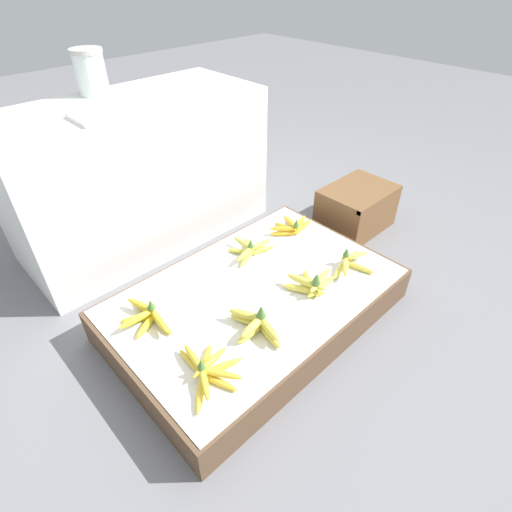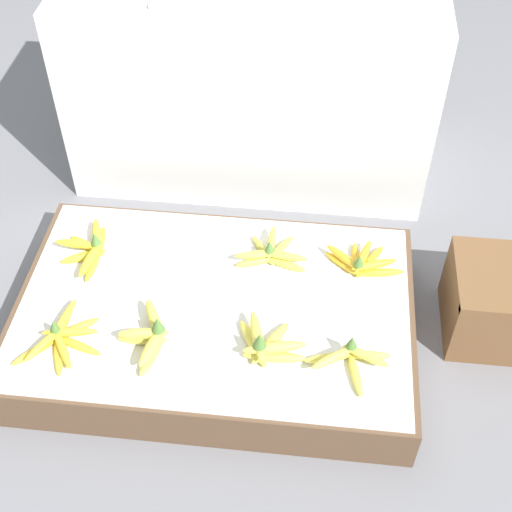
{
  "view_description": "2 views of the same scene",
  "coord_description": "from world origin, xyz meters",
  "views": [
    {
      "loc": [
        -0.81,
        -0.85,
        1.24
      ],
      "look_at": [
        0.07,
        0.07,
        0.25
      ],
      "focal_mm": 28.0,
      "sensor_mm": 36.0,
      "label": 1
    },
    {
      "loc": [
        0.26,
        -1.29,
        1.73
      ],
      "look_at": [
        0.11,
        0.13,
        0.22
      ],
      "focal_mm": 50.0,
      "sensor_mm": 36.0,
      "label": 2
    }
  ],
  "objects": [
    {
      "name": "ground_plane",
      "position": [
        0.0,
        0.0,
        0.0
      ],
      "size": [
        10.0,
        10.0,
        0.0
      ],
      "primitive_type": "plane",
      "color": "slate"
    },
    {
      "name": "display_platform",
      "position": [
        0.0,
        0.0,
        0.08
      ],
      "size": [
        1.14,
        0.74,
        0.15
      ],
      "color": "brown",
      "rests_on": "ground_plane"
    },
    {
      "name": "banana_bunch_front_left",
      "position": [
        -0.39,
        -0.18,
        0.18
      ],
      "size": [
        0.24,
        0.26,
        0.08
      ],
      "color": "gold",
      "rests_on": "display_platform"
    },
    {
      "name": "banana_bunch_middle_midright",
      "position": [
        0.15,
        0.19,
        0.18
      ],
      "size": [
        0.22,
        0.17,
        0.09
      ],
      "color": "gold",
      "rests_on": "display_platform"
    },
    {
      "name": "banana_bunch_middle_right",
      "position": [
        0.42,
        0.18,
        0.18
      ],
      "size": [
        0.24,
        0.15,
        0.09
      ],
      "color": "gold",
      "rests_on": "display_platform"
    },
    {
      "name": "back_vendor_table",
      "position": [
        0.01,
        0.85,
        0.35
      ],
      "size": [
        1.23,
        0.55,
        0.71
      ],
      "color": "white",
      "rests_on": "ground_plane"
    },
    {
      "name": "banana_bunch_middle_left",
      "position": [
        -0.4,
        0.15,
        0.18
      ],
      "size": [
        0.16,
        0.25,
        0.09
      ],
      "color": "yellow",
      "rests_on": "display_platform"
    },
    {
      "name": "banana_bunch_front_right",
      "position": [
        0.39,
        -0.17,
        0.18
      ],
      "size": [
        0.23,
        0.15,
        0.09
      ],
      "color": "#DBCC4C",
      "rests_on": "display_platform"
    },
    {
      "name": "banana_bunch_front_midright",
      "position": [
        0.16,
        -0.16,
        0.19
      ],
      "size": [
        0.2,
        0.17,
        0.11
      ],
      "color": "#DBCC4C",
      "rests_on": "display_platform"
    },
    {
      "name": "banana_bunch_front_midleft",
      "position": [
        -0.15,
        -0.16,
        0.19
      ],
      "size": [
        0.15,
        0.24,
        0.11
      ],
      "color": "#DBCC4C",
      "rests_on": "display_platform"
    }
  ]
}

